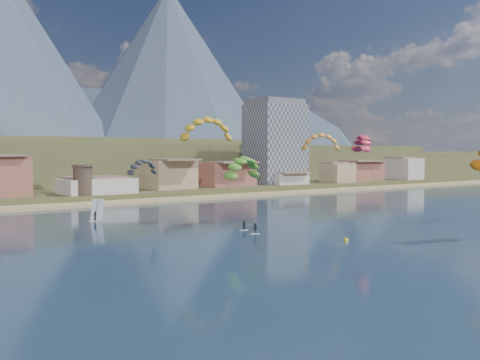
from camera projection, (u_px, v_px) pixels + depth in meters
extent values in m
plane|color=black|center=(418.00, 289.00, 57.57)|extent=(2400.00, 2400.00, 0.00)
cube|color=tan|center=(75.00, 205.00, 143.70)|extent=(2200.00, 12.00, 0.90)
cube|color=brown|center=(77.00, 161.00, 259.08)|extent=(320.00, 150.00, 15.00)
cube|color=brown|center=(403.00, 163.00, 374.76)|extent=(240.00, 120.00, 8.00)
cube|color=brown|center=(456.00, 159.00, 453.01)|extent=(260.00, 140.00, 12.00)
cone|color=#2A3346|center=(169.00, 73.00, 932.16)|extent=(380.00, 380.00, 290.00)
cone|color=#2A3346|center=(291.00, 95.00, 1103.85)|extent=(340.00, 340.00, 250.00)
cone|color=#2A3346|center=(362.00, 108.00, 1240.45)|extent=(320.00, 320.00, 220.00)
cube|color=gray|center=(275.00, 144.00, 210.04)|extent=(20.00, 16.00, 30.00)
cube|color=#59595E|center=(275.00, 102.00, 209.20)|extent=(18.00, 14.40, 2.00)
cylinder|color=#47382D|center=(83.00, 181.00, 152.80)|extent=(5.20, 5.20, 8.00)
cylinder|color=#47382D|center=(83.00, 166.00, 152.58)|extent=(5.82, 5.82, 0.60)
cube|color=silver|center=(244.00, 230.00, 100.02)|extent=(1.46, 0.98, 0.09)
imported|color=black|center=(244.00, 225.00, 99.97)|extent=(0.98, 0.89, 1.62)
cylinder|color=#262626|center=(225.00, 180.00, 104.32)|extent=(0.05, 0.05, 19.66)
cube|color=silver|center=(255.00, 234.00, 95.60)|extent=(1.54, 1.26, 0.10)
imported|color=black|center=(255.00, 228.00, 95.55)|extent=(1.32, 1.20, 1.78)
cylinder|color=#262626|center=(249.00, 201.00, 101.61)|extent=(0.05, 0.05, 15.09)
cylinder|color=#262626|center=(151.00, 195.00, 122.38)|extent=(0.04, 0.04, 11.88)
cylinder|color=#262626|center=(332.00, 179.00, 137.01)|extent=(0.04, 0.04, 16.52)
cylinder|color=#262626|center=(374.00, 183.00, 122.83)|extent=(0.04, 0.04, 16.17)
cube|color=silver|center=(95.00, 221.00, 113.21)|extent=(2.55, 0.76, 0.13)
imported|color=black|center=(95.00, 216.00, 113.16)|extent=(0.90, 0.59, 1.83)
cube|color=white|center=(97.00, 210.00, 113.34)|extent=(1.01, 2.77, 4.37)
sphere|color=yellow|center=(346.00, 240.00, 88.16)|extent=(0.79, 0.79, 0.79)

